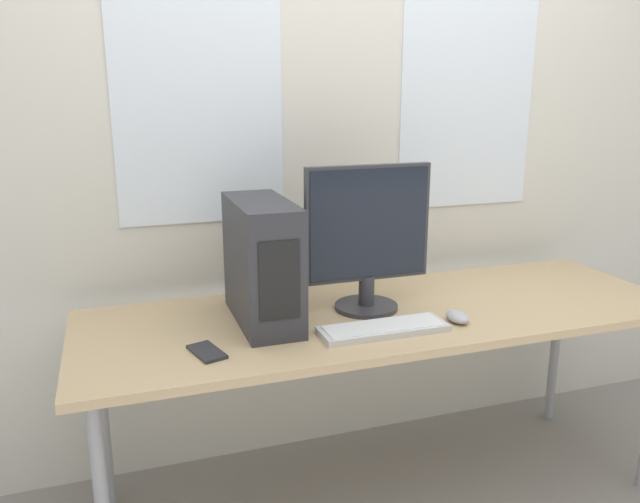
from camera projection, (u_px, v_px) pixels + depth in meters
name	position (u px, v px, depth m)	size (l,w,h in m)	color
wall_back	(340.00, 123.00, 2.45)	(8.00, 0.07, 2.70)	beige
desk	(387.00, 324.00, 2.18)	(2.09, 0.70, 0.74)	tan
pc_tower	(262.00, 262.00, 2.02)	(0.18, 0.43, 0.40)	#2D2D33
monitor_main	(368.00, 237.00, 2.11)	(0.44, 0.22, 0.50)	#333338
keyboard	(383.00, 329.00, 1.97)	(0.41, 0.13, 0.02)	silver
mouse	(458.00, 317.00, 2.05)	(0.07, 0.10, 0.04)	#B2B2B7
cell_phone	(207.00, 352.00, 1.81)	(0.11, 0.15, 0.01)	#232328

